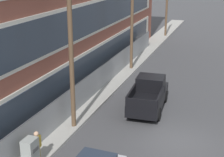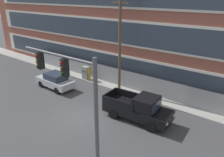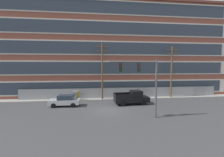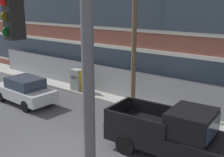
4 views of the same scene
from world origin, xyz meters
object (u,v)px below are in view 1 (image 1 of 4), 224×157
Objects in this scene: pickup_truck_black at (149,95)px; utility_pole_near_corner at (71,42)px; pedestrian_near_cabinet at (37,145)px; utility_pole_midblock at (132,15)px; electrical_cabinet at (31,154)px; utility_pole_far_east at (167,2)px.

utility_pole_near_corner reaches higher than pickup_truck_black.
utility_pole_midblock is at bearing 0.64° from pedestrian_near_cabinet.
utility_pole_midblock is (12.04, 0.17, -0.17)m from utility_pole_near_corner.
electrical_cabinet is (-16.48, -0.14, -4.08)m from utility_pole_midblock.
utility_pole_near_corner is 1.04× the size of utility_pole_midblock.
utility_pole_midblock is 5.74× the size of electrical_cabinet.
pickup_truck_black is 0.56× the size of utility_pole_near_corner.
electrical_cabinet is 0.57m from pedestrian_near_cabinet.
pedestrian_near_cabinet is (-15.95, -0.18, -3.89)m from utility_pole_midblock.
utility_pole_far_east is (15.32, -0.02, -0.50)m from utility_pole_midblock.
utility_pole_far_east is 4.58× the size of pedestrian_near_cabinet.
utility_pole_midblock reaches higher than pedestrian_near_cabinet.
utility_pole_near_corner reaches higher than electrical_cabinet.
utility_pole_midblock is at bearing 0.49° from electrical_cabinet.
utility_pole_near_corner is at bearing -179.21° from utility_pole_midblock.
utility_pole_midblock is 1.15× the size of utility_pole_far_east.
utility_pole_near_corner is 5.96× the size of electrical_cabinet.
utility_pole_midblock is at bearing 0.79° from utility_pole_near_corner.
electrical_cabinet is at bearing 175.70° from pedestrian_near_cabinet.
pedestrian_near_cabinet is (-31.27, -0.16, -3.39)m from utility_pole_far_east.
utility_pole_far_east is 31.46m from pedestrian_near_cabinet.
utility_pole_near_corner is (-4.19, 3.36, 4.08)m from pickup_truck_black.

